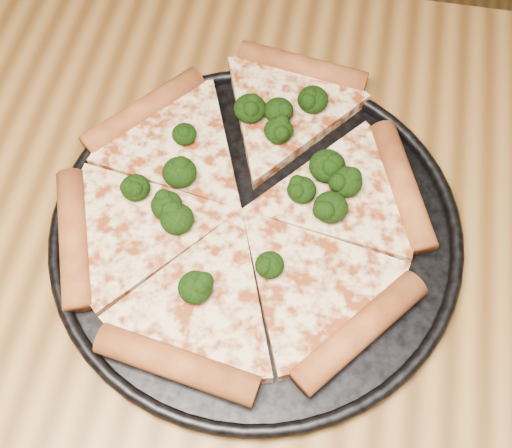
# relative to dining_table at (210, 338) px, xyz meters

# --- Properties ---
(dining_table) EXTENTS (1.20, 0.90, 0.75)m
(dining_table) POSITION_rel_dining_table_xyz_m (0.00, 0.00, 0.00)
(dining_table) COLOR brown
(dining_table) RESTS_ON ground
(pizza_pan) EXTENTS (0.41, 0.41, 0.02)m
(pizza_pan) POSITION_rel_dining_table_xyz_m (0.03, 0.09, 0.10)
(pizza_pan) COLOR black
(pizza_pan) RESTS_ON dining_table
(pizza) EXTENTS (0.39, 0.41, 0.03)m
(pizza) POSITION_rel_dining_table_xyz_m (0.02, 0.10, 0.11)
(pizza) COLOR #DCBC87
(pizza) RESTS_ON pizza_pan
(broccoli_florets) EXTENTS (0.24, 0.27, 0.03)m
(broccoli_florets) POSITION_rel_dining_table_xyz_m (0.02, 0.14, 0.12)
(broccoli_florets) COLOR black
(broccoli_florets) RESTS_ON pizza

